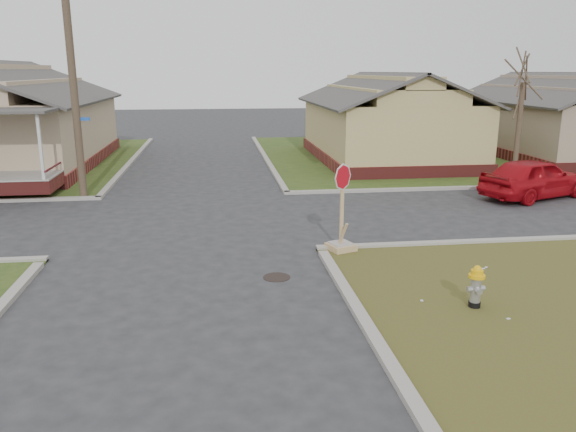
{
  "coord_description": "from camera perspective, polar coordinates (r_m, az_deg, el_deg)",
  "views": [
    {
      "loc": [
        0.86,
        -12.9,
        4.75
      ],
      "look_at": [
        2.67,
        1.0,
        1.1
      ],
      "focal_mm": 35.0,
      "sensor_mm": 36.0,
      "label": 1
    }
  ],
  "objects": [
    {
      "name": "curbs",
      "position": [
        18.54,
        -9.81,
        -0.47
      ],
      "size": [
        80.0,
        40.0,
        0.12
      ],
      "primitive_type": null,
      "color": "#9D988E",
      "rests_on": "ground"
    },
    {
      "name": "stop_sign",
      "position": [
        15.1,
        5.44,
        -1.59
      ],
      "size": [
        0.67,
        0.65,
        2.36
      ],
      "rotation": [
        0.0,
        0.0,
        0.35
      ],
      "color": "tan",
      "rests_on": "ground"
    },
    {
      "name": "verge_far_right",
      "position": [
        37.74,
        26.89,
        5.83
      ],
      "size": [
        37.0,
        19.0,
        0.05
      ],
      "primitive_type": "cube",
      "color": "#2D4418",
      "rests_on": "ground"
    },
    {
      "name": "red_sedan",
      "position": [
        23.35,
        23.79,
        3.56
      ],
      "size": [
        4.92,
        3.33,
        1.56
      ],
      "primitive_type": "imported",
      "rotation": [
        0.0,
        0.0,
        1.93
      ],
      "color": "#AE0C15",
      "rests_on": "ground"
    },
    {
      "name": "tree_mid_right",
      "position": [
        26.7,
        22.34,
        7.93
      ],
      "size": [
        0.22,
        0.22,
        4.2
      ],
      "primitive_type": "cylinder",
      "color": "#3A2C21",
      "rests_on": "verge_far_right"
    },
    {
      "name": "utility_pole",
      "position": [
        22.38,
        -21.07,
        13.43
      ],
      "size": [
        1.8,
        0.28,
        9.0
      ],
      "color": "#3A2C21",
      "rests_on": "ground"
    },
    {
      "name": "manhole",
      "position": [
        13.34,
        -1.16,
        -6.23
      ],
      "size": [
        0.64,
        0.64,
        0.01
      ],
      "primitive_type": "cylinder",
      "color": "black",
      "rests_on": "ground"
    },
    {
      "name": "ground",
      "position": [
        13.77,
        -10.57,
        -5.84
      ],
      "size": [
        120.0,
        120.0,
        0.0
      ],
      "primitive_type": "plane",
      "color": "#2A2A2C",
      "rests_on": "ground"
    },
    {
      "name": "fire_hydrant",
      "position": [
        12.09,
        18.57,
        -6.59
      ],
      "size": [
        0.33,
        0.33,
        0.89
      ],
      "rotation": [
        0.0,
        0.0,
        0.07
      ],
      "color": "black",
      "rests_on": "ground"
    },
    {
      "name": "side_house_tan",
      "position": [
        35.18,
        25.93,
        8.98
      ],
      "size": [
        7.6,
        11.6,
        4.7
      ],
      "color": "maroon",
      "rests_on": "ground"
    },
    {
      "name": "side_house_yellow",
      "position": [
        30.9,
        9.97,
        9.62
      ],
      "size": [
        7.6,
        11.6,
        4.7
      ],
      "color": "maroon",
      "rests_on": "ground"
    }
  ]
}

